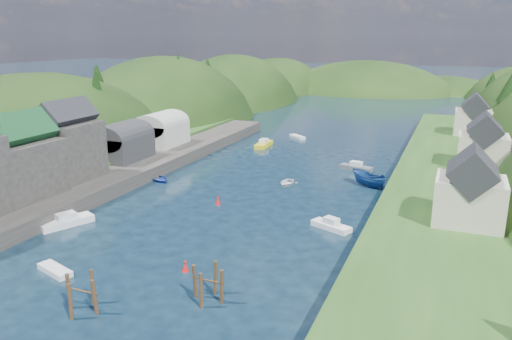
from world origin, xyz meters
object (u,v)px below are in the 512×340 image
at_px(piling_cluster_near, 82,297).
at_px(piling_cluster_far, 208,287).
at_px(channel_buoy_near, 185,267).
at_px(channel_buoy_far, 218,201).

bearing_deg(piling_cluster_near, piling_cluster_far, 31.53).
relative_size(channel_buoy_near, channel_buoy_far, 1.00).
bearing_deg(piling_cluster_near, channel_buoy_far, 93.21).
height_order(piling_cluster_far, channel_buoy_near, piling_cluster_far).
relative_size(piling_cluster_far, channel_buoy_near, 3.38).
height_order(piling_cluster_near, piling_cluster_far, piling_cluster_far).
height_order(piling_cluster_far, channel_buoy_far, piling_cluster_far).
bearing_deg(piling_cluster_far, piling_cluster_near, -148.47).
xyz_separation_m(piling_cluster_far, channel_buoy_near, (-4.59, 3.99, -0.81)).
xyz_separation_m(piling_cluster_near, channel_buoy_near, (4.24, 9.41, -0.79)).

